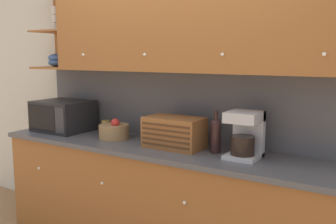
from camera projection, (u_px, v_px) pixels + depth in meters
wall_back at (183, 100)px, 3.28m from camera, size 5.48×0.06×2.60m
counter_unit at (162, 202)px, 3.12m from camera, size 3.10×0.63×0.95m
backsplash_panel at (180, 106)px, 3.25m from camera, size 3.08×0.01×0.60m
upper_cabinets at (189, 23)px, 2.92m from camera, size 3.08×0.38×0.76m
microwave at (63, 116)px, 3.67m from camera, size 0.52×0.43×0.30m
mug at (106, 126)px, 3.64m from camera, size 0.09×0.08×0.11m
fruit_basket at (114, 131)px, 3.32m from camera, size 0.27×0.27×0.19m
mug_blue_second at (149, 133)px, 3.33m from camera, size 0.10×0.08×0.10m
bread_box at (174, 133)px, 2.98m from camera, size 0.47×0.28×0.25m
wine_bottle at (216, 134)px, 2.83m from camera, size 0.08×0.08×0.32m
coffee_maker at (245, 134)px, 2.69m from camera, size 0.23×0.26×0.34m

